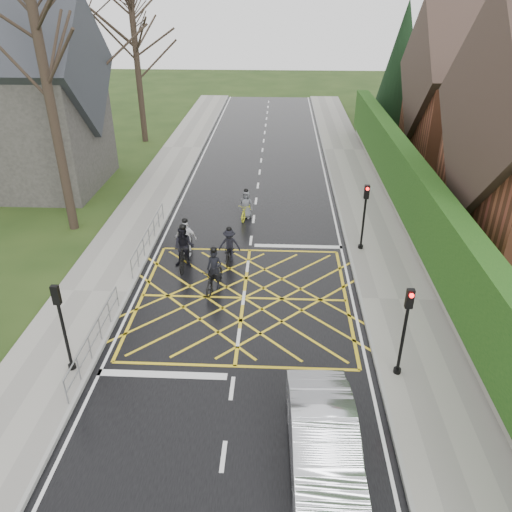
# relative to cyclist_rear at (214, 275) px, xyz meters

# --- Properties ---
(ground) EXTENTS (120.00, 120.00, 0.00)m
(ground) POSITION_rel_cyclist_rear_xyz_m (1.21, -0.67, -0.60)
(ground) COLOR black
(ground) RESTS_ON ground
(road) EXTENTS (9.00, 80.00, 0.01)m
(road) POSITION_rel_cyclist_rear_xyz_m (1.21, -0.67, -0.60)
(road) COLOR black
(road) RESTS_ON ground
(sidewalk_right) EXTENTS (3.00, 80.00, 0.15)m
(sidewalk_right) POSITION_rel_cyclist_rear_xyz_m (7.21, -0.67, -0.53)
(sidewalk_right) COLOR gray
(sidewalk_right) RESTS_ON ground
(sidewalk_left) EXTENTS (3.00, 80.00, 0.15)m
(sidewalk_left) POSITION_rel_cyclist_rear_xyz_m (-4.79, -0.67, -0.53)
(sidewalk_left) COLOR gray
(sidewalk_left) RESTS_ON ground
(stone_wall) EXTENTS (0.50, 38.00, 0.70)m
(stone_wall) POSITION_rel_cyclist_rear_xyz_m (8.96, 5.33, -0.25)
(stone_wall) COLOR slate
(stone_wall) RESTS_ON ground
(hedge) EXTENTS (0.90, 38.00, 2.80)m
(hedge) POSITION_rel_cyclist_rear_xyz_m (8.96, 5.33, 1.50)
(hedge) COLOR #11380F
(hedge) RESTS_ON stone_wall
(house_far) EXTENTS (9.80, 8.80, 10.30)m
(house_far) POSITION_rel_cyclist_rear_xyz_m (15.96, 17.33, 3.76)
(house_far) COLOR brown
(house_far) RESTS_ON ground
(conifer) EXTENTS (4.60, 4.60, 10.00)m
(conifer) POSITION_rel_cyclist_rear_xyz_m (11.96, 25.33, 4.39)
(conifer) COLOR black
(conifer) RESTS_ON ground
(church) EXTENTS (8.80, 7.80, 11.00)m
(church) POSITION_rel_cyclist_rear_xyz_m (-12.33, 11.33, 4.33)
(church) COLOR #2D2B28
(church) RESTS_ON ground
(tree_near) EXTENTS (9.24, 9.24, 11.44)m
(tree_near) POSITION_rel_cyclist_rear_xyz_m (-7.79, 5.33, 7.31)
(tree_near) COLOR black
(tree_near) RESTS_ON ground
(tree_mid) EXTENTS (10.08, 10.08, 12.48)m
(tree_mid) POSITION_rel_cyclist_rear_xyz_m (-8.79, 13.33, 8.03)
(tree_mid) COLOR black
(tree_mid) RESTS_ON ground
(tree_far) EXTENTS (8.40, 8.40, 10.40)m
(tree_far) POSITION_rel_cyclist_rear_xyz_m (-8.09, 21.33, 6.59)
(tree_far) COLOR black
(tree_far) RESTS_ON ground
(railing_south) EXTENTS (0.05, 5.04, 1.03)m
(railing_south) POSITION_rel_cyclist_rear_xyz_m (-3.44, -4.17, 0.18)
(railing_south) COLOR slate
(railing_south) RESTS_ON ground
(railing_north) EXTENTS (0.05, 6.04, 1.03)m
(railing_north) POSITION_rel_cyclist_rear_xyz_m (-3.44, 3.33, 0.19)
(railing_north) COLOR slate
(railing_north) RESTS_ON ground
(traffic_light_ne) EXTENTS (0.24, 0.31, 3.21)m
(traffic_light_ne) POSITION_rel_cyclist_rear_xyz_m (6.31, 3.53, 1.06)
(traffic_light_ne) COLOR black
(traffic_light_ne) RESTS_ON ground
(traffic_light_se) EXTENTS (0.24, 0.31, 3.21)m
(traffic_light_se) POSITION_rel_cyclist_rear_xyz_m (6.31, -4.87, 1.06)
(traffic_light_se) COLOR black
(traffic_light_se) RESTS_ON ground
(traffic_light_sw) EXTENTS (0.24, 0.31, 3.21)m
(traffic_light_sw) POSITION_rel_cyclist_rear_xyz_m (-3.89, -5.16, 1.06)
(traffic_light_sw) COLOR black
(traffic_light_sw) RESTS_ON ground
(cyclist_rear) EXTENTS (1.01, 1.99, 1.85)m
(cyclist_rear) POSITION_rel_cyclist_rear_xyz_m (0.00, 0.00, 0.00)
(cyclist_rear) COLOR black
(cyclist_rear) RESTS_ON ground
(cyclist_back) EXTENTS (0.92, 2.02, 2.01)m
(cyclist_back) POSITION_rel_cyclist_rear_xyz_m (-1.51, 1.71, 0.16)
(cyclist_back) COLOR black
(cyclist_back) RESTS_ON ground
(cyclist_mid) EXTENTS (0.98, 1.69, 1.63)m
(cyclist_mid) POSITION_rel_cyclist_rear_xyz_m (0.38, 2.35, -0.01)
(cyclist_mid) COLOR black
(cyclist_mid) RESTS_ON ground
(cyclist_front) EXTENTS (1.02, 1.87, 1.83)m
(cyclist_front) POSITION_rel_cyclist_rear_xyz_m (-1.61, 2.72, 0.07)
(cyclist_front) COLOR black
(cyclist_front) RESTS_ON ground
(cyclist_lead) EXTENTS (0.87, 1.75, 1.63)m
(cyclist_lead) POSITION_rel_cyclist_rear_xyz_m (0.81, 6.97, -0.04)
(cyclist_lead) COLOR #B0B616
(cyclist_lead) RESTS_ON ground
(car) EXTENTS (1.84, 4.78, 1.55)m
(car) POSITION_rel_cyclist_rear_xyz_m (3.74, -8.26, 0.18)
(car) COLOR #B8B9BF
(car) RESTS_ON ground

